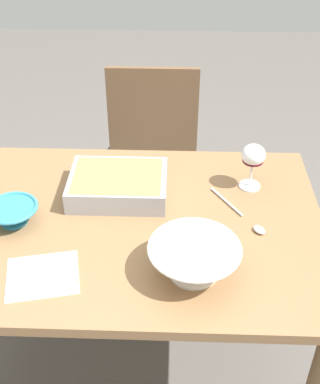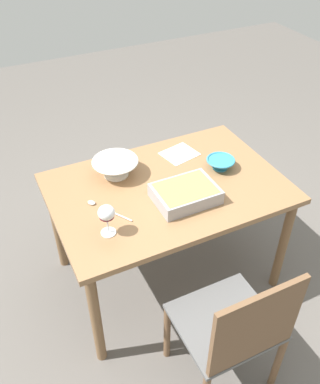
{
  "view_description": "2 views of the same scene",
  "coord_description": "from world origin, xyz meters",
  "px_view_note": "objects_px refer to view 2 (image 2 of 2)",
  "views": [
    {
      "loc": [
        0.16,
        -1.25,
        1.77
      ],
      "look_at": [
        0.11,
        0.11,
        0.77
      ],
      "focal_mm": 47.31,
      "sensor_mm": 36.0,
      "label": 1
    },
    {
      "loc": [
        0.83,
        1.62,
        2.16
      ],
      "look_at": [
        0.1,
        0.11,
        0.8
      ],
      "focal_mm": 39.04,
      "sensor_mm": 36.0,
      "label": 2
    }
  ],
  "objects_px": {
    "small_bowl": "(220,163)",
    "serving_spoon": "(101,207)",
    "wine_glass": "(107,215)",
    "casserole_dish": "(185,193)",
    "mixing_bowl": "(116,167)",
    "chair": "(236,330)",
    "napkin": "(179,154)",
    "dining_table": "(167,197)"
  },
  "relations": [
    {
      "from": "mixing_bowl",
      "to": "serving_spoon",
      "type": "bearing_deg",
      "value": 53.85
    },
    {
      "from": "chair",
      "to": "serving_spoon",
      "type": "xyz_separation_m",
      "value": [
        0.34,
        -0.78,
        0.25
      ]
    },
    {
      "from": "mixing_bowl",
      "to": "napkin",
      "type": "xyz_separation_m",
      "value": [
        -0.43,
        -0.03,
        -0.05
      ]
    },
    {
      "from": "napkin",
      "to": "chair",
      "type": "bearing_deg",
      "value": 76.29
    },
    {
      "from": "dining_table",
      "to": "wine_glass",
      "type": "distance_m",
      "value": 0.51
    },
    {
      "from": "dining_table",
      "to": "napkin",
      "type": "bearing_deg",
      "value": -129.53
    },
    {
      "from": "mixing_bowl",
      "to": "small_bowl",
      "type": "bearing_deg",
      "value": 160.24
    },
    {
      "from": "dining_table",
      "to": "casserole_dish",
      "type": "distance_m",
      "value": 0.19
    },
    {
      "from": "napkin",
      "to": "serving_spoon",
      "type": "bearing_deg",
      "value": 24.09
    },
    {
      "from": "mixing_bowl",
      "to": "napkin",
      "type": "distance_m",
      "value": 0.43
    },
    {
      "from": "casserole_dish",
      "to": "mixing_bowl",
      "type": "height_order",
      "value": "mixing_bowl"
    },
    {
      "from": "dining_table",
      "to": "serving_spoon",
      "type": "distance_m",
      "value": 0.4
    },
    {
      "from": "wine_glass",
      "to": "dining_table",
      "type": "bearing_deg",
      "value": -154.08
    },
    {
      "from": "small_bowl",
      "to": "wine_glass",
      "type": "bearing_deg",
      "value": 16.07
    },
    {
      "from": "dining_table",
      "to": "wine_glass",
      "type": "relative_size",
      "value": 7.63
    },
    {
      "from": "wine_glass",
      "to": "casserole_dish",
      "type": "distance_m",
      "value": 0.47
    },
    {
      "from": "dining_table",
      "to": "small_bowl",
      "type": "relative_size",
      "value": 7.71
    },
    {
      "from": "small_bowl",
      "to": "serving_spoon",
      "type": "height_order",
      "value": "small_bowl"
    },
    {
      "from": "dining_table",
      "to": "napkin",
      "type": "height_order",
      "value": "napkin"
    },
    {
      "from": "dining_table",
      "to": "chair",
      "type": "relative_size",
      "value": 1.47
    },
    {
      "from": "wine_glass",
      "to": "napkin",
      "type": "bearing_deg",
      "value": -144.05
    },
    {
      "from": "wine_glass",
      "to": "serving_spoon",
      "type": "distance_m",
      "value": 0.22
    },
    {
      "from": "chair",
      "to": "wine_glass",
      "type": "relative_size",
      "value": 5.19
    },
    {
      "from": "chair",
      "to": "napkin",
      "type": "bearing_deg",
      "value": -103.71
    },
    {
      "from": "chair",
      "to": "serving_spoon",
      "type": "distance_m",
      "value": 0.89
    },
    {
      "from": "dining_table",
      "to": "wine_glass",
      "type": "bearing_deg",
      "value": 25.92
    },
    {
      "from": "wine_glass",
      "to": "serving_spoon",
      "type": "height_order",
      "value": "wine_glass"
    },
    {
      "from": "wine_glass",
      "to": "mixing_bowl",
      "type": "bearing_deg",
      "value": -115.57
    },
    {
      "from": "dining_table",
      "to": "casserole_dish",
      "type": "xyz_separation_m",
      "value": [
        -0.03,
        0.14,
        0.13
      ]
    },
    {
      "from": "serving_spoon",
      "to": "napkin",
      "type": "height_order",
      "value": "serving_spoon"
    },
    {
      "from": "small_bowl",
      "to": "napkin",
      "type": "height_order",
      "value": "small_bowl"
    },
    {
      "from": "chair",
      "to": "casserole_dish",
      "type": "bearing_deg",
      "value": -97.05
    },
    {
      "from": "chair",
      "to": "mixing_bowl",
      "type": "distance_m",
      "value": 1.08
    },
    {
      "from": "chair",
      "to": "napkin",
      "type": "relative_size",
      "value": 4.37
    },
    {
      "from": "small_bowl",
      "to": "dining_table",
      "type": "bearing_deg",
      "value": 2.88
    },
    {
      "from": "mixing_bowl",
      "to": "serving_spoon",
      "type": "height_order",
      "value": "mixing_bowl"
    },
    {
      "from": "chair",
      "to": "mixing_bowl",
      "type": "xyz_separation_m",
      "value": [
        0.17,
        -1.02,
        0.3
      ]
    },
    {
      "from": "mixing_bowl",
      "to": "small_bowl",
      "type": "distance_m",
      "value": 0.61
    },
    {
      "from": "chair",
      "to": "mixing_bowl",
      "type": "relative_size",
      "value": 3.34
    },
    {
      "from": "mixing_bowl",
      "to": "small_bowl",
      "type": "height_order",
      "value": "mixing_bowl"
    },
    {
      "from": "napkin",
      "to": "small_bowl",
      "type": "bearing_deg",
      "value": 121.58
    },
    {
      "from": "wine_glass",
      "to": "serving_spoon",
      "type": "relative_size",
      "value": 0.68
    }
  ]
}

